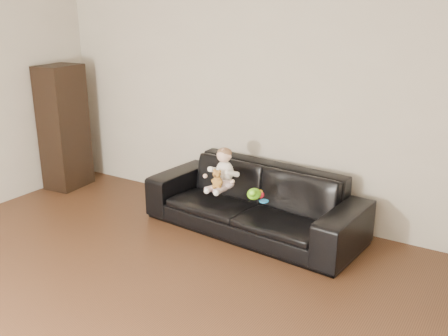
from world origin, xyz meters
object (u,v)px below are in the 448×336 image
Objects in this scene: sofa at (253,200)px; toy_green at (254,194)px; baby at (223,171)px; teddy_bear at (217,179)px; toy_blue_disc at (264,201)px; toy_rattle at (260,195)px; cabinet at (64,127)px.

sofa reaches higher than toy_green.
teddy_bear is at bearing -76.85° from baby.
sofa is at bearing 137.30° from toy_blue_disc.
sofa reaches higher than toy_rattle.
cabinet is 7.90× the size of teddy_bear.
teddy_bear is at bearing -132.58° from sofa.
toy_green is at bearing -126.51° from toy_rattle.
toy_rattle is at bearing -7.13° from cabinet.
toy_blue_disc is at bearing -37.72° from sofa.
baby is 0.54m from toy_blue_disc.
cabinet reaches higher than sofa.
teddy_bear reaches higher than toy_blue_disc.
sofa is 0.28m from toy_green.
baby reaches higher than teddy_bear.
baby is 4.77× the size of toy_blue_disc.
cabinet is 2.37m from teddy_bear.
teddy_bear is at bearing -166.90° from toy_rattle.
toy_rattle is (0.16, -0.15, 0.14)m from sofa.
teddy_bear is at bearing -9.83° from cabinet.
baby is 2.22× the size of teddy_bear.
baby reaches higher than toy_blue_disc.
baby is 0.46m from toy_rattle.
sofa is at bearing 119.78° from toy_green.
teddy_bear reaches higher than toy_rattle.
cabinet is (-2.62, -0.07, 0.44)m from sofa.
baby reaches higher than sofa.
teddy_bear reaches higher than toy_green.
toy_rattle is at bearing 139.89° from toy_blue_disc.
sofa is at bearing 51.74° from teddy_bear.
teddy_bear is 2.14× the size of toy_blue_disc.
cabinet reaches higher than toy_rattle.
toy_green is at bearing 16.07° from teddy_bear.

